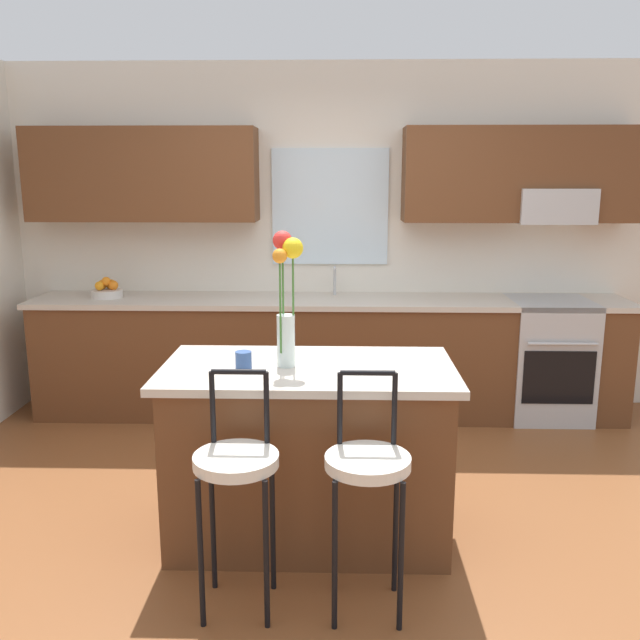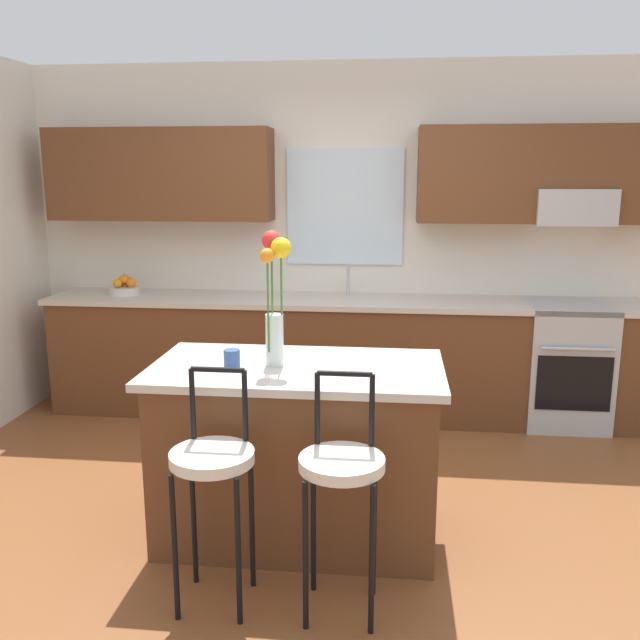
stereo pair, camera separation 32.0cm
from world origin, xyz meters
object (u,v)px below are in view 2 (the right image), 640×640
at_px(oven_range, 564,364).
at_px(flower_vase, 275,293).
at_px(bar_stool_middle, 342,474).
at_px(bar_stool_near, 213,467).
at_px(kitchen_island, 297,451).
at_px(fruit_bowl_oranges, 125,287).
at_px(mug_ceramic, 232,359).

relative_size(oven_range, flower_vase, 1.38).
bearing_deg(bar_stool_middle, bar_stool_near, 180.00).
xyz_separation_m(kitchen_island, fruit_bowl_oranges, (-1.64, 1.87, 0.51)).
height_order(kitchen_island, fruit_bowl_oranges, fruit_bowl_oranges).
bearing_deg(fruit_bowl_oranges, oven_range, -0.49).
bearing_deg(flower_vase, fruit_bowl_oranges, 129.44).
bearing_deg(flower_vase, oven_range, 44.61).
bearing_deg(kitchen_island, flower_vase, -177.52).
bearing_deg(oven_range, kitchen_island, -133.81).
relative_size(oven_range, bar_stool_middle, 0.88).
bearing_deg(fruit_bowl_oranges, flower_vase, -50.56).
bearing_deg(bar_stool_near, bar_stool_middle, 0.00).
bearing_deg(kitchen_island, bar_stool_near, -114.37).
relative_size(bar_stool_near, flower_vase, 1.56).
bearing_deg(kitchen_island, bar_stool_middle, -65.63).
xyz_separation_m(kitchen_island, bar_stool_near, (-0.27, -0.61, 0.17)).
bearing_deg(mug_ceramic, flower_vase, 17.29).
bearing_deg(mug_ceramic, bar_stool_middle, -42.45).
xyz_separation_m(oven_range, fruit_bowl_oranges, (-3.41, 0.03, 0.52)).
bearing_deg(fruit_bowl_oranges, bar_stool_near, -61.04).
relative_size(bar_stool_middle, mug_ceramic, 11.58).
bearing_deg(flower_vase, bar_stool_near, -105.77).
height_order(oven_range, bar_stool_middle, bar_stool_middle).
height_order(mug_ceramic, fruit_bowl_oranges, fruit_bowl_oranges).
bearing_deg(oven_range, flower_vase, -135.39).
bearing_deg(kitchen_island, oven_range, 46.19).
bearing_deg(flower_vase, kitchen_island, 2.48).
height_order(kitchen_island, flower_vase, flower_vase).
relative_size(bar_stool_middle, fruit_bowl_oranges, 4.34).
relative_size(mug_ceramic, fruit_bowl_oranges, 0.37).
distance_m(bar_stool_near, flower_vase, 0.90).
relative_size(bar_stool_middle, flower_vase, 1.56).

